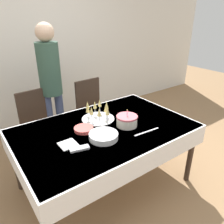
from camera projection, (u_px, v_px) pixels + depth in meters
ground_plane at (106, 183)px, 2.55m from camera, size 12.00×12.00×0.00m
wall_back at (34, 45)px, 3.42m from camera, size 8.00×0.05×2.70m
dining_table at (105, 136)px, 2.28m from camera, size 1.78×1.16×0.74m
dining_chair_far_left at (39, 125)px, 2.78m from camera, size 0.46×0.46×0.95m
dining_chair_far_right at (93, 110)px, 3.20m from camera, size 0.45×0.45×0.95m
birthday_cake at (127, 121)px, 2.26m from camera, size 0.22×0.22×0.19m
champagne_tray at (98, 112)px, 2.39m from camera, size 0.36×0.36×0.18m
plate_stack_main at (104, 136)px, 2.03m from camera, size 0.27×0.27×0.06m
plate_stack_dessert at (84, 129)px, 2.18m from camera, size 0.19×0.19×0.03m
cake_knife at (147, 132)px, 2.16m from camera, size 0.30×0.04×0.00m
fork_pile at (79, 149)px, 1.88m from camera, size 0.18×0.10×0.02m
napkin_pile at (68, 145)px, 1.94m from camera, size 0.15×0.15×0.01m
person_standing at (50, 78)px, 2.81m from camera, size 0.28×0.28×1.72m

